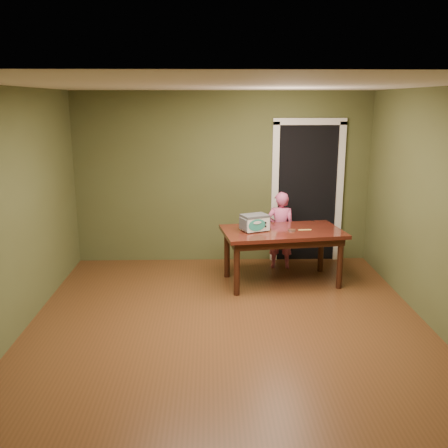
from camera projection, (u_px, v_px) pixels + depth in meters
floor at (229, 329)px, 5.50m from camera, size 5.00×5.00×0.00m
room_shell at (229, 176)px, 5.09m from camera, size 4.52×5.02×2.61m
doorway at (303, 190)px, 7.98m from camera, size 1.10×0.66×2.25m
dining_table at (282, 237)px, 6.77m from camera, size 1.71×1.12×0.75m
toy_oven at (255, 222)px, 6.67m from camera, size 0.42×0.36×0.22m
baking_pan at (292, 230)px, 6.68m from camera, size 0.10×0.10×0.02m
spatula at (305, 230)px, 6.74m from camera, size 0.18×0.04×0.01m
child at (280, 230)px, 7.41m from camera, size 0.45×0.32×1.16m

